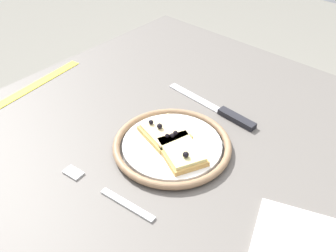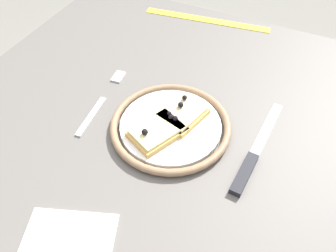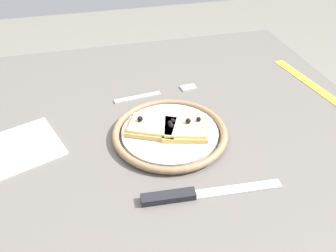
% 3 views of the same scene
% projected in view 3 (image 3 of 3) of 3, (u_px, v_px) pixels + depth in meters
% --- Properties ---
extents(dining_table, '(0.94, 0.90, 0.76)m').
position_uv_depth(dining_table, '(171.00, 173.00, 0.75)').
color(dining_table, '#5B5651').
rests_on(dining_table, ground_plane).
extents(plate, '(0.23, 0.23, 0.02)m').
position_uv_depth(plate, '(171.00, 133.00, 0.70)').
color(plate, white).
rests_on(plate, dining_table).
extents(pizza_slice_near, '(0.10, 0.11, 0.03)m').
position_uv_depth(pizza_slice_near, '(185.00, 130.00, 0.69)').
color(pizza_slice_near, tan).
rests_on(pizza_slice_near, plate).
extents(pizza_slice_far, '(0.10, 0.12, 0.03)m').
position_uv_depth(pizza_slice_far, '(152.00, 127.00, 0.70)').
color(pizza_slice_far, tan).
rests_on(pizza_slice_far, plate).
extents(knife, '(0.04, 0.24, 0.01)m').
position_uv_depth(knife, '(188.00, 195.00, 0.58)').
color(knife, silver).
rests_on(knife, dining_table).
extents(fork, '(0.04, 0.20, 0.00)m').
position_uv_depth(fork, '(157.00, 94.00, 0.83)').
color(fork, silver).
rests_on(fork, dining_table).
extents(measuring_tape, '(0.34, 0.07, 0.00)m').
position_uv_depth(measuring_tape, '(320.00, 91.00, 0.84)').
color(measuring_tape, yellow).
rests_on(measuring_tape, dining_table).
extents(napkin, '(0.17, 0.17, 0.00)m').
position_uv_depth(napkin, '(22.00, 147.00, 0.68)').
color(napkin, white).
rests_on(napkin, dining_table).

